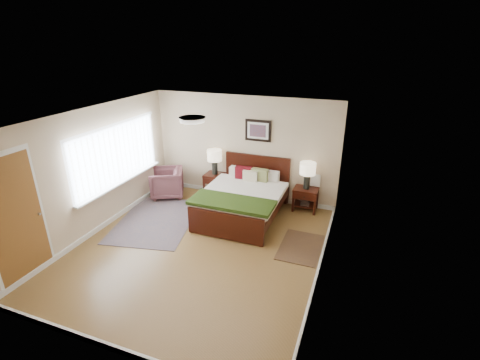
# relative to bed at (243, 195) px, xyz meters

# --- Properties ---
(floor) EXTENTS (5.00, 5.00, 0.00)m
(floor) POSITION_rel_bed_xyz_m (-0.35, -1.48, -0.51)
(floor) COLOR brown
(floor) RESTS_ON ground
(back_wall) EXTENTS (4.50, 0.04, 2.50)m
(back_wall) POSITION_rel_bed_xyz_m (-0.35, 1.02, 0.74)
(back_wall) COLOR #C3AF8D
(back_wall) RESTS_ON ground
(front_wall) EXTENTS (4.50, 0.04, 2.50)m
(front_wall) POSITION_rel_bed_xyz_m (-0.35, -3.98, 0.74)
(front_wall) COLOR #C3AF8D
(front_wall) RESTS_ON ground
(left_wall) EXTENTS (0.04, 5.00, 2.50)m
(left_wall) POSITION_rel_bed_xyz_m (-2.60, -1.48, 0.74)
(left_wall) COLOR #C3AF8D
(left_wall) RESTS_ON ground
(right_wall) EXTENTS (0.04, 5.00, 2.50)m
(right_wall) POSITION_rel_bed_xyz_m (1.90, -1.48, 0.74)
(right_wall) COLOR #C3AF8D
(right_wall) RESTS_ON ground
(ceiling) EXTENTS (4.50, 5.00, 0.02)m
(ceiling) POSITION_rel_bed_xyz_m (-0.35, -1.48, 1.99)
(ceiling) COLOR white
(ceiling) RESTS_ON back_wall
(window) EXTENTS (0.11, 2.72, 1.32)m
(window) POSITION_rel_bed_xyz_m (-2.55, -0.78, 0.86)
(window) COLOR silver
(window) RESTS_ON left_wall
(door) EXTENTS (0.06, 1.00, 2.18)m
(door) POSITION_rel_bed_xyz_m (-2.58, -3.23, 0.56)
(door) COLOR silver
(door) RESTS_ON ground
(ceil_fixture) EXTENTS (0.44, 0.44, 0.08)m
(ceil_fixture) POSITION_rel_bed_xyz_m (-0.35, -1.48, 1.95)
(ceil_fixture) COLOR white
(ceil_fixture) RESTS_ON ceiling
(bed) EXTENTS (1.71, 2.06, 1.11)m
(bed) POSITION_rel_bed_xyz_m (0.00, 0.00, 0.00)
(bed) COLOR #320E07
(bed) RESTS_ON ground
(wall_art) EXTENTS (0.62, 0.05, 0.50)m
(wall_art) POSITION_rel_bed_xyz_m (0.00, 0.99, 1.21)
(wall_art) COLOR black
(wall_art) RESTS_ON back_wall
(nightstand_left) EXTENTS (0.49, 0.44, 0.58)m
(nightstand_left) POSITION_rel_bed_xyz_m (-1.03, 0.77, -0.05)
(nightstand_left) COLOR #320E07
(nightstand_left) RESTS_ON ground
(nightstand_right) EXTENTS (0.54, 0.41, 0.54)m
(nightstand_right) POSITION_rel_bed_xyz_m (1.23, 0.77, -0.18)
(nightstand_right) COLOR #320E07
(nightstand_right) RESTS_ON ground
(lamp_left) EXTENTS (0.35, 0.35, 0.61)m
(lamp_left) POSITION_rel_bed_xyz_m (-1.03, 0.79, 0.50)
(lamp_left) COLOR black
(lamp_left) RESTS_ON nightstand_left
(lamp_right) EXTENTS (0.35, 0.35, 0.61)m
(lamp_right) POSITION_rel_bed_xyz_m (1.23, 0.79, 0.46)
(lamp_right) COLOR black
(lamp_right) RESTS_ON nightstand_right
(armchair) EXTENTS (1.04, 1.03, 0.71)m
(armchair) POSITION_rel_bed_xyz_m (-2.15, 0.35, -0.16)
(armchair) COLOR brown
(armchair) RESTS_ON ground
(rug_persian) EXTENTS (1.96, 2.45, 0.01)m
(rug_persian) POSITION_rel_bed_xyz_m (-1.70, -0.85, -0.51)
(rug_persian) COLOR #0D2245
(rug_persian) RESTS_ON ground
(rug_navy) EXTENTS (0.76, 1.13, 0.01)m
(rug_navy) POSITION_rel_bed_xyz_m (1.45, -0.78, -0.51)
(rug_navy) COLOR black
(rug_navy) RESTS_ON ground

